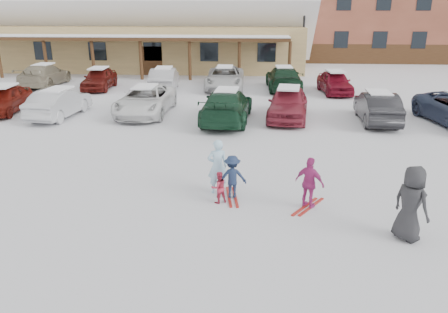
# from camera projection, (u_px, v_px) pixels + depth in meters

# --- Properties ---
(ground) EXTENTS (160.00, 160.00, 0.00)m
(ground) POSITION_uv_depth(u_px,v_px,m) (211.00, 201.00, 12.32)
(ground) COLOR silver
(ground) RESTS_ON ground
(day_lodge) EXTENTS (29.12, 12.50, 10.38)m
(day_lodge) POSITION_uv_depth(u_px,v_px,m) (139.00, 21.00, 37.96)
(day_lodge) COLOR tan
(day_lodge) RESTS_ON ground
(lamp_post) EXTENTS (0.50, 0.25, 6.66)m
(lamp_post) POSITION_uv_depth(u_px,v_px,m) (304.00, 25.00, 33.66)
(lamp_post) COLOR black
(lamp_post) RESTS_ON ground
(conifer_3) EXTENTS (3.96, 3.96, 9.18)m
(conifer_3) POSITION_uv_depth(u_px,v_px,m) (298.00, 6.00, 51.68)
(conifer_3) COLOR black
(conifer_3) RESTS_ON ground
(adult_skier) EXTENTS (0.67, 0.52, 1.63)m
(adult_skier) POSITION_uv_depth(u_px,v_px,m) (217.00, 166.00, 12.65)
(adult_skier) COLOR #A7D3EB
(adult_skier) RESTS_ON ground
(toddler_red) EXTENTS (0.56, 0.52, 0.92)m
(toddler_red) POSITION_uv_depth(u_px,v_px,m) (219.00, 187.00, 12.10)
(toddler_red) COLOR #B32A43
(toddler_red) RESTS_ON ground
(child_navy) EXTENTS (0.88, 0.58, 1.27)m
(child_navy) POSITION_uv_depth(u_px,v_px,m) (232.00, 177.00, 12.36)
(child_navy) COLOR #1A2846
(child_navy) RESTS_ON ground
(skis_child_navy) EXTENTS (0.39, 1.41, 0.03)m
(skis_child_navy) POSITION_uv_depth(u_px,v_px,m) (232.00, 197.00, 12.57)
(skis_child_navy) COLOR maroon
(skis_child_navy) RESTS_ON ground
(child_magenta) EXTENTS (0.89, 0.76, 1.44)m
(child_magenta) POSITION_uv_depth(u_px,v_px,m) (310.00, 183.00, 11.73)
(child_magenta) COLOR #AA2B74
(child_magenta) RESTS_ON ground
(skis_child_magenta) EXTENTS (0.94, 1.28, 0.03)m
(skis_child_magenta) POSITION_uv_depth(u_px,v_px,m) (308.00, 207.00, 11.96)
(skis_child_magenta) COLOR maroon
(skis_child_magenta) RESTS_ON ground
(bystander_dark) EXTENTS (0.99, 1.06, 1.83)m
(bystander_dark) POSITION_uv_depth(u_px,v_px,m) (411.00, 204.00, 10.06)
(bystander_dark) COLOR #272729
(bystander_dark) RESTS_ON ground
(parked_car_0) EXTENTS (2.04, 4.21, 1.39)m
(parked_car_0) POSITION_uv_depth(u_px,v_px,m) (5.00, 99.00, 22.22)
(parked_car_0) COLOR maroon
(parked_car_0) RESTS_ON ground
(parked_car_1) EXTENTS (1.81, 4.35, 1.40)m
(parked_car_1) POSITION_uv_depth(u_px,v_px,m) (59.00, 103.00, 21.33)
(parked_car_1) COLOR #B1B3B7
(parked_car_1) RESTS_ON ground
(parked_car_2) EXTENTS (2.45, 5.14, 1.42)m
(parked_car_2) POSITION_uv_depth(u_px,v_px,m) (146.00, 100.00, 21.89)
(parked_car_2) COLOR white
(parked_car_2) RESTS_ON ground
(parked_car_3) EXTENTS (2.44, 5.36, 1.52)m
(parked_car_3) POSITION_uv_depth(u_px,v_px,m) (227.00, 106.00, 20.49)
(parked_car_3) COLOR #163C26
(parked_car_3) RESTS_ON ground
(parked_car_4) EXTENTS (2.36, 4.71, 1.54)m
(parked_car_4) POSITION_uv_depth(u_px,v_px,m) (288.00, 103.00, 20.95)
(parked_car_4) COLOR maroon
(parked_car_4) RESTS_ON ground
(parked_car_5) EXTENTS (1.74, 4.40, 1.43)m
(parked_car_5) POSITION_uv_depth(u_px,v_px,m) (377.00, 107.00, 20.41)
(parked_car_5) COLOR black
(parked_car_5) RESTS_ON ground
(parked_car_7) EXTENTS (2.16, 5.11, 1.47)m
(parked_car_7) POSITION_uv_depth(u_px,v_px,m) (45.00, 75.00, 29.55)
(parked_car_7) COLOR gray
(parked_car_7) RESTS_ON ground
(parked_car_8) EXTENTS (1.86, 4.15, 1.38)m
(parked_car_8) POSITION_uv_depth(u_px,v_px,m) (99.00, 79.00, 28.44)
(parked_car_8) COLOR #601611
(parked_car_8) RESTS_ON ground
(parked_car_9) EXTENTS (1.93, 4.54, 1.45)m
(parked_car_9) POSITION_uv_depth(u_px,v_px,m) (164.00, 79.00, 28.02)
(parked_car_9) COLOR #A5A4A8
(parked_car_9) RESTS_ON ground
(parked_car_10) EXTENTS (2.49, 5.28, 1.46)m
(parked_car_10) POSITION_uv_depth(u_px,v_px,m) (225.00, 78.00, 28.54)
(parked_car_10) COLOR silver
(parked_car_10) RESTS_ON ground
(parked_car_11) EXTENTS (2.29, 5.22, 1.49)m
(parked_car_11) POSITION_uv_depth(u_px,v_px,m) (284.00, 78.00, 28.18)
(parked_car_11) COLOR black
(parked_car_11) RESTS_ON ground
(parked_car_12) EXTENTS (1.97, 4.18, 1.38)m
(parked_car_12) POSITION_uv_depth(u_px,v_px,m) (335.00, 82.00, 27.09)
(parked_car_12) COLOR maroon
(parked_car_12) RESTS_ON ground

